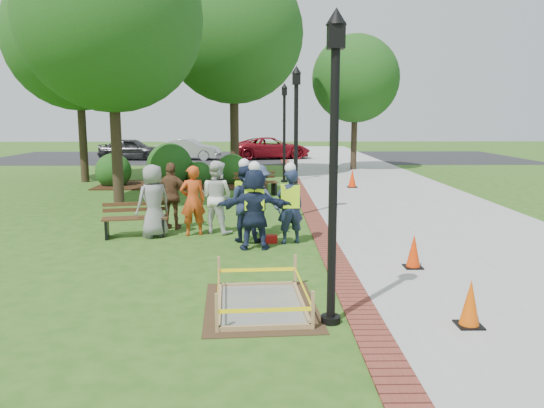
{
  "coord_description": "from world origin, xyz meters",
  "views": [
    {
      "loc": [
        0.29,
        -10.09,
        2.89
      ],
      "look_at": [
        0.5,
        1.2,
        1.0
      ],
      "focal_mm": 35.0,
      "sensor_mm": 36.0,
      "label": 1
    }
  ],
  "objects_px": {
    "cone_front": "(470,304)",
    "hivis_worker_a": "(255,206)",
    "wet_concrete_pad": "(261,292)",
    "hivis_worker_c": "(244,201)",
    "hivis_worker_b": "(290,204)",
    "lamp_near": "(334,146)",
    "bench_near": "(135,226)"
  },
  "relations": [
    {
      "from": "cone_front",
      "to": "hivis_worker_a",
      "type": "distance_m",
      "value": 5.39
    },
    {
      "from": "cone_front",
      "to": "wet_concrete_pad",
      "type": "bearing_deg",
      "value": 163.31
    },
    {
      "from": "hivis_worker_c",
      "to": "hivis_worker_b",
      "type": "bearing_deg",
      "value": -13.12
    },
    {
      "from": "wet_concrete_pad",
      "to": "hivis_worker_c",
      "type": "height_order",
      "value": "hivis_worker_c"
    },
    {
      "from": "wet_concrete_pad",
      "to": "hivis_worker_b",
      "type": "height_order",
      "value": "hivis_worker_b"
    },
    {
      "from": "cone_front",
      "to": "hivis_worker_a",
      "type": "bearing_deg",
      "value": 124.32
    },
    {
      "from": "lamp_near",
      "to": "hivis_worker_c",
      "type": "distance_m",
      "value": 5.36
    },
    {
      "from": "wet_concrete_pad",
      "to": "bench_near",
      "type": "height_order",
      "value": "bench_near"
    },
    {
      "from": "bench_near",
      "to": "lamp_near",
      "type": "bearing_deg",
      "value": -53.56
    },
    {
      "from": "wet_concrete_pad",
      "to": "bench_near",
      "type": "xyz_separation_m",
      "value": [
        -3.03,
        4.79,
        0.03
      ]
    },
    {
      "from": "lamp_near",
      "to": "hivis_worker_b",
      "type": "xyz_separation_m",
      "value": [
        -0.33,
        4.71,
        -1.56
      ]
    },
    {
      "from": "hivis_worker_a",
      "to": "hivis_worker_c",
      "type": "bearing_deg",
      "value": 108.36
    },
    {
      "from": "wet_concrete_pad",
      "to": "hivis_worker_b",
      "type": "bearing_deg",
      "value": 80.82
    },
    {
      "from": "wet_concrete_pad",
      "to": "hivis_worker_a",
      "type": "relative_size",
      "value": 1.25
    },
    {
      "from": "lamp_near",
      "to": "hivis_worker_c",
      "type": "bearing_deg",
      "value": 105.49
    },
    {
      "from": "hivis_worker_a",
      "to": "wet_concrete_pad",
      "type": "bearing_deg",
      "value": -87.75
    },
    {
      "from": "lamp_near",
      "to": "hivis_worker_a",
      "type": "xyz_separation_m",
      "value": [
        -1.13,
        4.22,
        -1.53
      ]
    },
    {
      "from": "bench_near",
      "to": "wet_concrete_pad",
      "type": "bearing_deg",
      "value": -57.64
    },
    {
      "from": "bench_near",
      "to": "hivis_worker_b",
      "type": "distance_m",
      "value": 3.82
    },
    {
      "from": "bench_near",
      "to": "hivis_worker_b",
      "type": "xyz_separation_m",
      "value": [
        3.69,
        -0.74,
        0.66
      ]
    },
    {
      "from": "hivis_worker_a",
      "to": "hivis_worker_c",
      "type": "height_order",
      "value": "hivis_worker_a"
    },
    {
      "from": "bench_near",
      "to": "hivis_worker_b",
      "type": "relative_size",
      "value": 0.85
    },
    {
      "from": "wet_concrete_pad",
      "to": "hivis_worker_a",
      "type": "bearing_deg",
      "value": 92.25
    },
    {
      "from": "hivis_worker_b",
      "to": "hivis_worker_c",
      "type": "bearing_deg",
      "value": 166.88
    },
    {
      "from": "bench_near",
      "to": "hivis_worker_c",
      "type": "relative_size",
      "value": 0.82
    },
    {
      "from": "cone_front",
      "to": "hivis_worker_a",
      "type": "height_order",
      "value": "hivis_worker_a"
    },
    {
      "from": "wet_concrete_pad",
      "to": "hivis_worker_b",
      "type": "relative_size",
      "value": 1.29
    },
    {
      "from": "wet_concrete_pad",
      "to": "bench_near",
      "type": "bearing_deg",
      "value": 122.36
    },
    {
      "from": "bench_near",
      "to": "lamp_near",
      "type": "distance_m",
      "value": 7.12
    },
    {
      "from": "cone_front",
      "to": "hivis_worker_c",
      "type": "xyz_separation_m",
      "value": [
        -3.26,
        5.16,
        0.62
      ]
    },
    {
      "from": "cone_front",
      "to": "hivis_worker_c",
      "type": "bearing_deg",
      "value": 122.32
    },
    {
      "from": "bench_near",
      "to": "hivis_worker_a",
      "type": "height_order",
      "value": "hivis_worker_a"
    }
  ]
}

